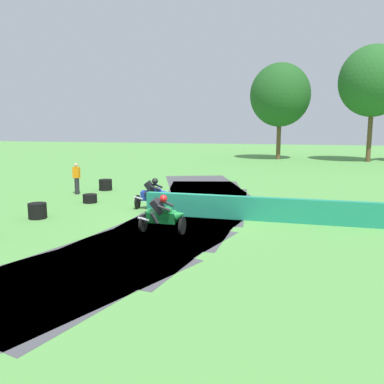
{
  "coord_description": "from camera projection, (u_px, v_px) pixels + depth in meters",
  "views": [
    {
      "loc": [
        3.97,
        -15.5,
        3.63
      ],
      "look_at": [
        -0.0,
        0.47,
        0.9
      ],
      "focal_mm": 38.5,
      "sensor_mm": 36.0,
      "label": 1
    }
  ],
  "objects": [
    {
      "name": "tire_stack_far",
      "position": [
        106.0,
        185.0,
        22.74
      ],
      "size": [
        0.72,
        0.72,
        0.6
      ],
      "color": "black",
      "rests_on": "ground"
    },
    {
      "name": "tire_stack_mid_b",
      "position": [
        90.0,
        198.0,
        19.14
      ],
      "size": [
        0.65,
        0.65,
        0.4
      ],
      "color": "black",
      "rests_on": "ground"
    },
    {
      "name": "motorcycle_lead_green",
      "position": [
        163.0,
        215.0,
        13.66
      ],
      "size": [
        1.69,
        0.83,
        1.43
      ],
      "color": "black",
      "rests_on": "ground"
    },
    {
      "name": "tree_mid_rise",
      "position": [
        280.0,
        95.0,
        41.69
      ],
      "size": [
        6.07,
        6.07,
        9.71
      ],
      "color": "brown",
      "rests_on": "ground"
    },
    {
      "name": "track_marshal",
      "position": [
        77.0,
        179.0,
        21.37
      ],
      "size": [
        0.34,
        0.24,
        1.63
      ],
      "color": "#232328",
      "rests_on": "ground"
    },
    {
      "name": "tire_stack_mid_a",
      "position": [
        37.0,
        211.0,
        15.95
      ],
      "size": [
        0.7,
        0.7,
        0.6
      ],
      "color": "black",
      "rests_on": "ground"
    },
    {
      "name": "motorcycle_chase_blue",
      "position": [
        154.0,
        194.0,
        17.52
      ],
      "size": [
        1.68,
        0.75,
        1.42
      ],
      "color": "black",
      "rests_on": "ground"
    },
    {
      "name": "tree_far_right",
      "position": [
        373.0,
        81.0,
        38.61
      ],
      "size": [
        6.34,
        6.34,
        10.94
      ],
      "color": "brown",
      "rests_on": "ground"
    },
    {
      "name": "track_asphalt",
      "position": [
        172.0,
        215.0,
        16.56
      ],
      "size": [
        7.74,
        26.44,
        0.01
      ],
      "color": "#47474C",
      "rests_on": "ground"
    },
    {
      "name": "safety_barrier",
      "position": [
        337.0,
        213.0,
        14.84
      ],
      "size": [
        14.6,
        0.69,
        0.9
      ],
      "primitive_type": "cube",
      "rotation": [
        0.0,
        0.0,
        -1.6
      ],
      "color": "#1E8466",
      "rests_on": "ground"
    },
    {
      "name": "ground_plane",
      "position": [
        189.0,
        216.0,
        16.38
      ],
      "size": [
        120.0,
        120.0,
        0.0
      ],
      "primitive_type": "plane",
      "color": "#569947"
    }
  ]
}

